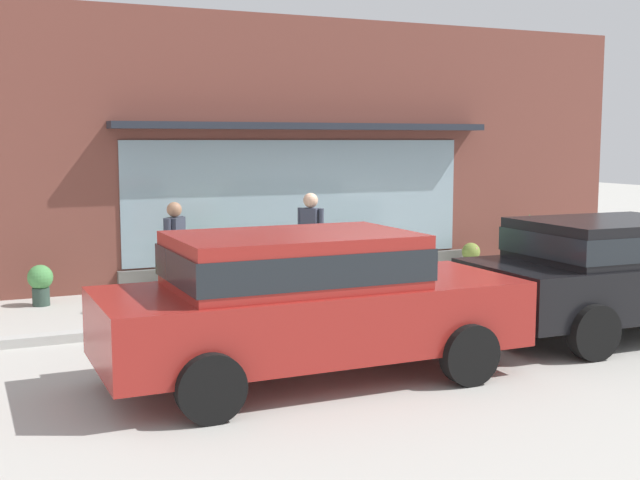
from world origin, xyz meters
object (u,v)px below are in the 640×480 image
at_px(potted_plant_near_hydrant, 202,260).
at_px(potted_plant_window_center, 40,282).
at_px(fire_hydrant, 264,274).
at_px(potted_plant_doorstep, 529,242).
at_px(potted_plant_corner_tall, 292,263).
at_px(parked_car_red, 305,297).
at_px(potted_plant_by_entrance, 349,259).
at_px(parked_car_black, 617,268).
at_px(pedestrian_with_handbag, 309,239).
at_px(pedestrian_passerby, 175,248).
at_px(potted_plant_trailing_edge, 471,257).
at_px(potted_plant_low_front, 418,261).

relative_size(potted_plant_near_hydrant, potted_plant_window_center, 1.59).
bearing_deg(potted_plant_window_center, fire_hydrant, -20.87).
bearing_deg(potted_plant_doorstep, potted_plant_corner_tall, 176.20).
bearing_deg(potted_plant_corner_tall, parked_car_red, -110.90).
xyz_separation_m(parked_car_red, potted_plant_by_entrance, (3.14, 5.31, -0.48)).
distance_m(parked_car_black, potted_plant_by_entrance, 5.28).
bearing_deg(parked_car_red, pedestrian_with_handbag, 65.70).
bearing_deg(fire_hydrant, potted_plant_doorstep, 10.75).
distance_m(potted_plant_by_entrance, potted_plant_corner_tall, 1.04).
bearing_deg(parked_car_red, parked_car_black, 2.92).
distance_m(potted_plant_near_hydrant, potted_plant_corner_tall, 1.79).
bearing_deg(pedestrian_passerby, potted_plant_window_center, -88.89).
height_order(parked_car_black, potted_plant_trailing_edge, parked_car_black).
distance_m(potted_plant_doorstep, potted_plant_low_front, 2.48).
distance_m(pedestrian_with_handbag, potted_plant_doorstep, 5.60).
bearing_deg(potted_plant_by_entrance, potted_plant_near_hydrant, 179.85).
distance_m(pedestrian_with_handbag, potted_plant_trailing_edge, 4.55).
xyz_separation_m(pedestrian_with_handbag, parked_car_red, (-1.72, -3.86, -0.10)).
height_order(parked_car_red, potted_plant_near_hydrant, parked_car_red).
bearing_deg(parked_car_black, fire_hydrant, 134.12).
relative_size(potted_plant_doorstep, potted_plant_by_entrance, 1.41).
height_order(parked_car_black, potted_plant_low_front, parked_car_black).
height_order(pedestrian_passerby, potted_plant_by_entrance, pedestrian_passerby).
height_order(fire_hydrant, pedestrian_with_handbag, pedestrian_with_handbag).
bearing_deg(fire_hydrant, pedestrian_with_handbag, -18.94).
xyz_separation_m(potted_plant_near_hydrant, potted_plant_corner_tall, (1.76, 0.27, -0.20)).
xyz_separation_m(potted_plant_doorstep, potted_plant_corner_tall, (-4.99, 0.33, -0.15)).
xyz_separation_m(potted_plant_near_hydrant, potted_plant_by_entrance, (2.76, -0.01, -0.14)).
relative_size(potted_plant_near_hydrant, potted_plant_corner_tall, 1.31).
distance_m(potted_plant_window_center, potted_plant_by_entrance, 5.35).
distance_m(potted_plant_low_front, potted_plant_window_center, 6.88).
height_order(parked_car_red, potted_plant_low_front, parked_car_red).
bearing_deg(potted_plant_window_center, potted_plant_by_entrance, -0.32).
distance_m(fire_hydrant, parked_car_black, 5.26).
distance_m(parked_car_black, potted_plant_near_hydrant, 6.61).
bearing_deg(potted_plant_low_front, potted_plant_corner_tall, 177.10).
xyz_separation_m(pedestrian_with_handbag, potted_plant_low_front, (2.94, 1.59, -0.74)).
bearing_deg(potted_plant_by_entrance, parked_car_black, -73.74).
bearing_deg(potted_plant_low_front, potted_plant_window_center, -179.04).
xyz_separation_m(parked_car_black, potted_plant_low_front, (0.06, 5.20, -0.61)).
height_order(parked_car_black, potted_plant_corner_tall, parked_car_black).
bearing_deg(parked_car_black, potted_plant_near_hydrant, 131.20).
relative_size(pedestrian_with_handbag, potted_plant_corner_tall, 2.24).
distance_m(potted_plant_doorstep, potted_plant_corner_tall, 5.01).
distance_m(potted_plant_doorstep, potted_plant_window_center, 9.34).
bearing_deg(parked_car_red, potted_plant_window_center, 112.22).
height_order(parked_car_black, potted_plant_doorstep, parked_car_black).
height_order(pedestrian_passerby, parked_car_black, pedestrian_passerby).
xyz_separation_m(pedestrian_with_handbag, potted_plant_near_hydrant, (-1.35, 1.45, -0.44)).
relative_size(pedestrian_passerby, potted_plant_corner_tall, 2.14).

